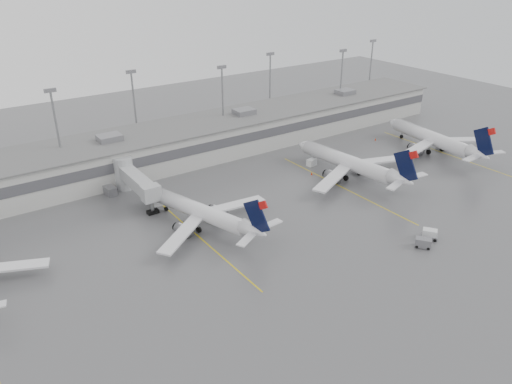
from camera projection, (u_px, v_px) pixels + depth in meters
ground at (367, 267)px, 79.08m from camera, size 260.00×260.00×0.00m
terminal at (192, 140)px, 120.30m from camera, size 152.00×17.00×9.45m
light_masts at (179, 103)px, 121.20m from camera, size 142.40×8.00×20.60m
jet_bridge_right at (131, 178)px, 100.82m from camera, size 4.00×17.20×7.00m
stand_markings at (276, 209)px, 96.89m from camera, size 105.25×40.00×0.01m
jet_mid_left at (204, 213)px, 89.24m from camera, size 25.25×28.74×9.58m
jet_mid_right at (352, 163)px, 109.45m from camera, size 29.36×33.04×10.69m
jet_far_right at (435, 139)px, 123.44m from camera, size 29.78×33.57×10.88m
baggage_tug at (429, 235)px, 86.54m from camera, size 3.01×3.25×1.79m
baggage_cart at (423, 243)px, 83.93m from camera, size 2.72×2.97×1.67m
gse_uld_b at (158, 200)px, 98.26m from camera, size 2.96×2.23×1.91m
gse_uld_c at (312, 162)px, 116.53m from camera, size 2.50×1.92×1.59m
gse_loader at (110, 191)px, 102.33m from camera, size 2.11×3.08×1.81m
cone_b at (156, 210)px, 95.87m from camera, size 0.45×0.45×0.72m
cone_c at (312, 173)px, 111.76m from camera, size 0.44×0.44×0.70m
cone_d at (375, 139)px, 132.50m from camera, size 0.40×0.40×0.64m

